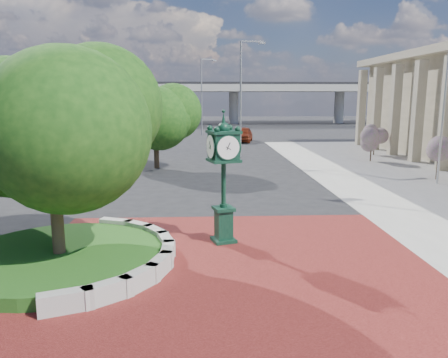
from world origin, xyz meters
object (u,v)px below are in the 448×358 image
street_lamp_near (243,90)px  parked_car (243,134)px  post_clock (224,172)px  street_lamp_far (203,91)px  flagpole_b (446,90)px

street_lamp_near → parked_car: bearing=84.9°
post_clock → street_lamp_near: street_lamp_near is taller
parked_car → street_lamp_far: bearing=128.0°
post_clock → parked_car: post_clock is taller
parked_car → flagpole_b: bearing=-58.9°
post_clock → flagpole_b: (12.73, 9.61, 2.86)m
parked_car → flagpole_b: size_ratio=0.47×
parked_car → street_lamp_near: (-1.08, -12.19, 4.69)m
post_clock → street_lamp_near: (2.64, 21.99, 3.06)m
flagpole_b → street_lamp_near: 15.98m
post_clock → flagpole_b: size_ratio=0.43×
post_clock → parked_car: 34.42m
post_clock → flagpole_b: bearing=37.0°
street_lamp_near → post_clock: bearing=-96.8°
parked_car → street_lamp_near: street_lamp_near is taller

